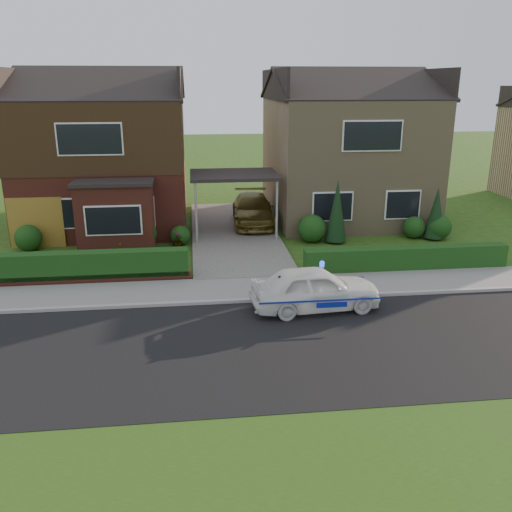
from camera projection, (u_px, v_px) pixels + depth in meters
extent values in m
plane|color=#244612|center=(268.00, 347.00, 14.06)|extent=(120.00, 120.00, 0.00)
cube|color=black|center=(268.00, 347.00, 14.06)|extent=(60.00, 6.00, 0.02)
cube|color=#9E9993|center=(255.00, 300.00, 16.93)|extent=(60.00, 0.16, 0.12)
cube|color=slate|center=(251.00, 288.00, 17.92)|extent=(60.00, 2.00, 0.10)
cube|color=#244612|center=(308.00, 482.00, 9.34)|extent=(60.00, 4.00, 0.01)
cube|color=#666059|center=(234.00, 233.00, 24.44)|extent=(3.80, 12.00, 0.12)
cube|color=brown|center=(107.00, 163.00, 25.76)|extent=(7.20, 8.00, 5.80)
cube|color=white|center=(57.00, 214.00, 22.24)|extent=(1.80, 0.08, 1.30)
cube|color=white|center=(135.00, 212.00, 22.59)|extent=(1.60, 0.08, 1.30)
cube|color=white|center=(90.00, 139.00, 21.50)|extent=(2.60, 0.08, 1.30)
cube|color=black|center=(105.00, 132.00, 25.31)|extent=(7.26, 8.06, 2.90)
cube|color=brown|center=(116.00, 217.00, 21.89)|extent=(3.00, 1.40, 2.70)
cube|color=black|center=(113.00, 182.00, 21.45)|extent=(3.20, 1.60, 0.14)
cube|color=tan|center=(345.00, 159.00, 27.05)|extent=(7.20, 8.00, 5.80)
cube|color=white|center=(333.00, 207.00, 23.53)|extent=(1.80, 0.08, 1.30)
cube|color=white|center=(403.00, 205.00, 23.89)|extent=(1.60, 0.08, 1.30)
cube|color=white|center=(372.00, 136.00, 22.79)|extent=(2.60, 0.08, 1.30)
cube|color=black|center=(234.00, 175.00, 23.63)|extent=(3.80, 3.00, 0.14)
cylinder|color=gray|center=(196.00, 213.00, 22.53)|extent=(0.10, 0.10, 2.70)
cylinder|color=gray|center=(277.00, 211.00, 22.91)|extent=(0.10, 0.10, 2.70)
cube|color=brown|center=(36.00, 223.00, 22.23)|extent=(2.20, 0.10, 2.10)
cube|color=brown|center=(78.00, 279.00, 18.37)|extent=(7.70, 0.25, 0.36)
cube|color=#143611|center=(79.00, 283.00, 18.57)|extent=(7.50, 0.55, 0.90)
cube|color=#143611|center=(405.00, 271.00, 19.77)|extent=(7.50, 0.55, 0.80)
sphere|color=#143611|center=(28.00, 238.00, 21.93)|extent=(1.08, 1.08, 1.08)
sphere|color=#143611|center=(140.00, 233.00, 22.20)|extent=(1.32, 1.32, 1.32)
sphere|color=#143611|center=(180.00, 235.00, 22.74)|extent=(0.84, 0.84, 0.84)
sphere|color=#143611|center=(312.00, 228.00, 23.12)|extent=(1.20, 1.20, 1.20)
sphere|color=#143611|center=(414.00, 227.00, 23.76)|extent=(0.96, 0.96, 0.96)
sphere|color=#143611|center=(439.00, 227.00, 23.57)|extent=(1.08, 1.08, 1.08)
cone|color=black|center=(337.00, 213.00, 22.83)|extent=(0.90, 0.90, 2.60)
cone|color=black|center=(436.00, 215.00, 23.38)|extent=(0.90, 0.90, 2.20)
imported|color=white|center=(315.00, 289.00, 16.23)|extent=(1.87, 3.98, 1.32)
sphere|color=#193FF2|center=(322.00, 265.00, 16.03)|extent=(0.17, 0.17, 0.17)
cube|color=navy|center=(321.00, 300.00, 15.51)|extent=(3.56, 0.02, 0.05)
cube|color=navy|center=(310.00, 281.00, 16.99)|extent=(3.56, 0.01, 0.05)
ellipsoid|color=black|center=(280.00, 283.00, 15.93)|extent=(0.22, 0.17, 0.21)
sphere|color=white|center=(281.00, 284.00, 15.88)|extent=(0.11, 0.11, 0.11)
sphere|color=black|center=(281.00, 279.00, 15.87)|extent=(0.13, 0.13, 0.13)
cone|color=black|center=(280.00, 277.00, 15.86)|extent=(0.04, 0.04, 0.05)
cone|color=black|center=(283.00, 277.00, 15.87)|extent=(0.04, 0.04, 0.05)
imported|color=brown|center=(253.00, 210.00, 25.68)|extent=(2.10, 4.71, 1.34)
imported|color=gray|center=(37.00, 268.00, 18.80)|extent=(0.46, 0.34, 0.80)
imported|color=gray|center=(117.00, 252.00, 20.69)|extent=(0.50, 0.49, 0.71)
imported|color=gray|center=(178.00, 241.00, 22.18)|extent=(0.42, 0.42, 0.73)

